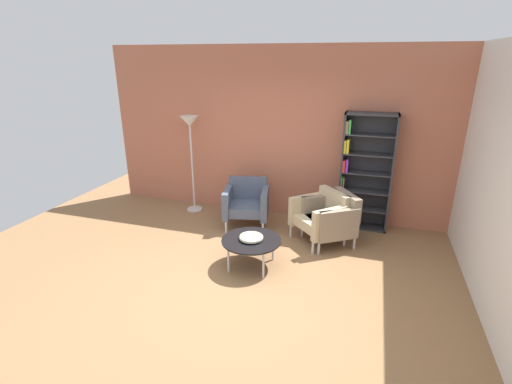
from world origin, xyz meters
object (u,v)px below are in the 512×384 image
decorative_bowl (251,237)px  armchair_spare_guest (333,217)px  floor_lamp_torchiere (190,133)px  coffee_table_low (251,242)px  armchair_by_bookshelf (247,202)px  armchair_near_window (322,216)px  bookshelf_tall (363,173)px

decorative_bowl → armchair_spare_guest: (0.95, 1.04, -0.02)m
decorative_bowl → floor_lamp_torchiere: bearing=136.0°
coffee_table_low → armchair_by_bookshelf: (-0.49, 1.25, 0.04)m
armchair_near_window → coffee_table_low: bearing=-81.8°
armchair_near_window → floor_lamp_torchiere: size_ratio=0.54×
armchair_near_window → floor_lamp_torchiere: (-2.43, 0.54, 1.03)m
coffee_table_low → armchair_by_bookshelf: bearing=111.4°
armchair_by_bookshelf → armchair_near_window: size_ratio=0.88×
armchair_by_bookshelf → floor_lamp_torchiere: floor_lamp_torchiere is taller
decorative_bowl → armchair_by_bookshelf: bearing=111.4°
coffee_table_low → armchair_near_window: 1.31m
armchair_near_window → armchair_spare_guest: size_ratio=1.00×
bookshelf_tall → armchair_spare_guest: 0.96m
decorative_bowl → floor_lamp_torchiere: (-1.64, 1.58, 1.01)m
bookshelf_tall → decorative_bowl: (-1.32, -1.77, -0.50)m
coffee_table_low → armchair_spare_guest: armchair_spare_guest is taller
armchair_by_bookshelf → floor_lamp_torchiere: 1.58m
coffee_table_low → armchair_near_window: bearing=52.8°
armchair_by_bookshelf → armchair_spare_guest: 1.46m
armchair_near_window → armchair_spare_guest: (0.17, -0.00, 0.00)m
armchair_spare_guest → decorative_bowl: bearing=-77.0°
bookshelf_tall → coffee_table_low: 2.27m
floor_lamp_torchiere → armchair_by_bookshelf: bearing=-16.1°
coffee_table_low → armchair_spare_guest: bearing=47.4°
decorative_bowl → armchair_by_bookshelf: armchair_by_bookshelf is taller
bookshelf_tall → decorative_bowl: bearing=-126.7°
bookshelf_tall → armchair_spare_guest: (-0.36, -0.73, -0.52)m
armchair_spare_guest → floor_lamp_torchiere: floor_lamp_torchiere is taller
coffee_table_low → armchair_by_bookshelf: armchair_by_bookshelf is taller
armchair_spare_guest → coffee_table_low: bearing=-77.0°
coffee_table_low → floor_lamp_torchiere: (-1.64, 1.58, 1.08)m
armchair_near_window → floor_lamp_torchiere: bearing=-147.1°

